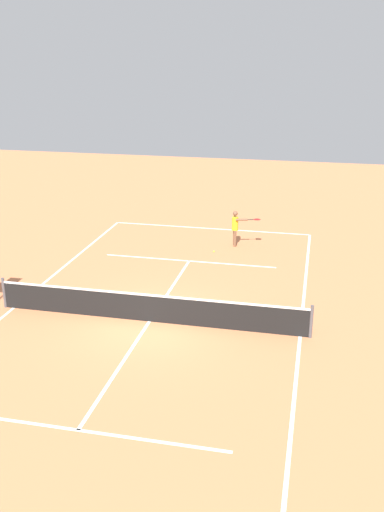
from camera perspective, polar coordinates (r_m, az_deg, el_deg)
The scene contains 5 objects.
ground_plane at distance 18.86m, azimuth -4.23°, elevation -6.47°, with size 60.00×60.00×0.00m, color #D37A4C.
court_lines at distance 18.86m, azimuth -4.23°, elevation -6.46°, with size 9.75×21.27×0.01m.
tennis_net at distance 18.65m, azimuth -4.27°, elevation -5.10°, with size 10.35×0.10×1.07m.
player_serving at distance 25.67m, azimuth 4.40°, elevation 3.02°, with size 1.29×0.48×1.62m.
tennis_ball at distance 25.10m, azimuth 2.18°, elevation 0.46°, with size 0.07×0.07×0.07m, color #CCE033.
Camera 1 is at (-5.01, 16.18, 8.30)m, focal length 40.42 mm.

